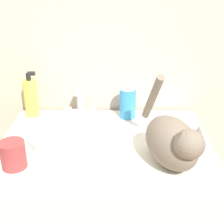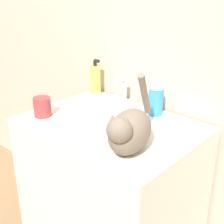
% 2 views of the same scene
% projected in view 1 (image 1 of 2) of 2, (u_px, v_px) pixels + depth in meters
% --- Properties ---
extents(wall_back, '(6.00, 0.05, 2.50)m').
position_uv_depth(wall_back, '(107.00, 30.00, 1.32)').
color(wall_back, '#C6B29E').
rests_on(wall_back, ground_plane).
extents(sink_basin, '(0.36, 0.36, 0.04)m').
position_uv_depth(sink_basin, '(75.00, 133.00, 1.20)').
color(sink_basin, white).
rests_on(sink_basin, vanity_cabinet).
extents(faucet, '(0.14, 0.09, 0.14)m').
position_uv_depth(faucet, '(80.00, 103.00, 1.35)').
color(faucet, silver).
rests_on(faucet, vanity_cabinet).
extents(cat, '(0.22, 0.38, 0.28)m').
position_uv_depth(cat, '(173.00, 141.00, 1.00)').
color(cat, '#7A6B5B').
rests_on(cat, vanity_cabinet).
extents(soap_bottle, '(0.06, 0.06, 0.20)m').
position_uv_depth(soap_bottle, '(31.00, 97.00, 1.35)').
color(soap_bottle, '#EADB4C').
rests_on(soap_bottle, vanity_cabinet).
extents(spray_bottle, '(0.07, 0.07, 0.17)m').
position_uv_depth(spray_bottle, '(128.00, 100.00, 1.34)').
color(spray_bottle, '#338CCC').
rests_on(spray_bottle, vanity_cabinet).
extents(cup, '(0.08, 0.08, 0.09)m').
position_uv_depth(cup, '(13.00, 155.00, 1.01)').
color(cup, '#9E3838').
rests_on(cup, vanity_cabinet).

